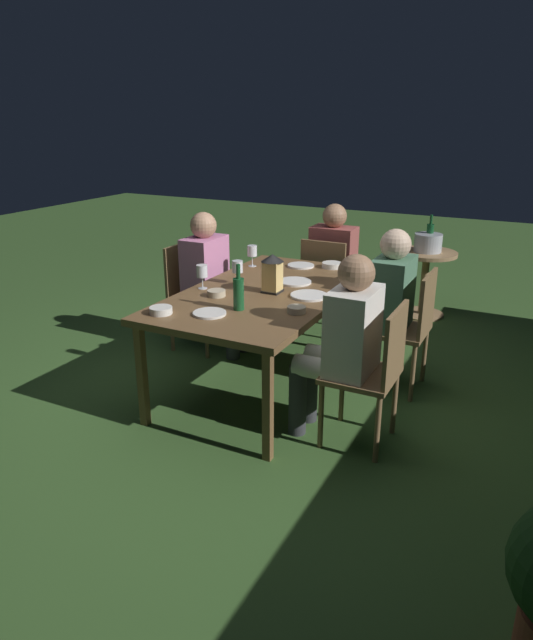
# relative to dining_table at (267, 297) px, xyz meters

# --- Properties ---
(ground_plane) EXTENTS (16.00, 16.00, 0.00)m
(ground_plane) POSITION_rel_dining_table_xyz_m (0.00, 0.00, -0.68)
(ground_plane) COLOR #385B28
(dining_table) EXTENTS (1.83, 1.02, 0.73)m
(dining_table) POSITION_rel_dining_table_xyz_m (0.00, 0.00, 0.00)
(dining_table) COLOR brown
(dining_table) RESTS_ON ground
(chair_side_right_b) EXTENTS (0.42, 0.40, 0.87)m
(chair_side_right_b) POSITION_rel_dining_table_xyz_m (0.41, 0.90, -0.19)
(chair_side_right_b) COLOR brown
(chair_side_right_b) RESTS_ON ground
(person_in_cream) EXTENTS (0.38, 0.47, 1.15)m
(person_in_cream) POSITION_rel_dining_table_xyz_m (0.41, 0.70, -0.04)
(person_in_cream) COLOR white
(person_in_cream) RESTS_ON ground
(chair_side_left_a) EXTENTS (0.42, 0.40, 0.87)m
(chair_side_left_a) POSITION_rel_dining_table_xyz_m (-0.41, -0.90, -0.19)
(chair_side_left_a) COLOR brown
(chair_side_left_a) RESTS_ON ground
(person_in_pink) EXTENTS (0.38, 0.47, 1.15)m
(person_in_pink) POSITION_rel_dining_table_xyz_m (-0.41, -0.70, -0.04)
(person_in_pink) COLOR #C675A3
(person_in_pink) RESTS_ON ground
(chair_head_near) EXTENTS (0.40, 0.42, 0.87)m
(chair_head_near) POSITION_rel_dining_table_xyz_m (-1.16, 0.00, -0.19)
(chair_head_near) COLOR brown
(chair_head_near) RESTS_ON ground
(person_in_rust) EXTENTS (0.48, 0.38, 1.15)m
(person_in_rust) POSITION_rel_dining_table_xyz_m (-1.36, 0.00, -0.04)
(person_in_rust) COLOR #9E4C47
(person_in_rust) RESTS_ON ground
(chair_side_right_a) EXTENTS (0.42, 0.40, 0.87)m
(chair_side_right_a) POSITION_rel_dining_table_xyz_m (-0.41, 0.90, -0.19)
(chair_side_right_a) COLOR brown
(chair_side_right_a) RESTS_ON ground
(person_in_green) EXTENTS (0.38, 0.47, 1.15)m
(person_in_green) POSITION_rel_dining_table_xyz_m (-0.41, 0.70, -0.04)
(person_in_green) COLOR #4C7A5B
(person_in_green) RESTS_ON ground
(lantern_centerpiece) EXTENTS (0.15, 0.15, 0.27)m
(lantern_centerpiece) POSITION_rel_dining_table_xyz_m (0.02, 0.06, 0.20)
(lantern_centerpiece) COLOR black
(lantern_centerpiece) RESTS_ON dining_table
(green_bottle_on_table) EXTENTS (0.07, 0.07, 0.29)m
(green_bottle_on_table) POSITION_rel_dining_table_xyz_m (0.45, 0.03, 0.16)
(green_bottle_on_table) COLOR #195128
(green_bottle_on_table) RESTS_ON dining_table
(wine_glass_a) EXTENTS (0.08, 0.08, 0.17)m
(wine_glass_a) POSITION_rel_dining_table_xyz_m (0.16, -0.42, 0.17)
(wine_glass_a) COLOR silver
(wine_glass_a) RESTS_ON dining_table
(wine_glass_b) EXTENTS (0.08, 0.08, 0.17)m
(wine_glass_b) POSITION_rel_dining_table_xyz_m (-0.05, -0.26, 0.17)
(wine_glass_b) COLOR silver
(wine_glass_b) RESTS_ON dining_table
(wine_glass_c) EXTENTS (0.08, 0.08, 0.17)m
(wine_glass_c) POSITION_rel_dining_table_xyz_m (-0.54, -0.40, 0.17)
(wine_glass_c) COLOR silver
(wine_glass_c) RESTS_ON dining_table
(plate_a) EXTENTS (0.21, 0.21, 0.01)m
(plate_a) POSITION_rel_dining_table_xyz_m (-0.71, -0.05, 0.06)
(plate_a) COLOR white
(plate_a) RESTS_ON dining_table
(plate_b) EXTENTS (0.25, 0.25, 0.01)m
(plate_b) POSITION_rel_dining_table_xyz_m (0.00, 0.32, 0.06)
(plate_b) COLOR white
(plate_b) RESTS_ON dining_table
(plate_c) EXTENTS (0.20, 0.20, 0.01)m
(plate_c) POSITION_rel_dining_table_xyz_m (0.61, -0.08, 0.06)
(plate_c) COLOR white
(plate_c) RESTS_ON dining_table
(plate_d) EXTENTS (0.24, 0.24, 0.01)m
(plate_d) POSITION_rel_dining_table_xyz_m (-0.26, 0.10, 0.06)
(plate_d) COLOR white
(plate_d) RESTS_ON dining_table
(bowl_olives) EXTENTS (0.11, 0.11, 0.04)m
(bowl_olives) POSITION_rel_dining_table_xyz_m (0.34, 0.38, 0.07)
(bowl_olives) COLOR #BCAD8E
(bowl_olives) RESTS_ON dining_table
(bowl_bread) EXTENTS (0.12, 0.12, 0.04)m
(bowl_bread) POSITION_rel_dining_table_xyz_m (0.27, -0.24, 0.07)
(bowl_bread) COLOR #BCAD8E
(bowl_bread) RESTS_ON dining_table
(bowl_salad) EXTENTS (0.16, 0.16, 0.04)m
(bowl_salad) POSITION_rel_dining_table_xyz_m (-0.78, 0.18, 0.07)
(bowl_salad) COLOR silver
(bowl_salad) RESTS_ON dining_table
(bowl_dip) EXTENTS (0.14, 0.14, 0.04)m
(bowl_dip) POSITION_rel_dining_table_xyz_m (0.73, -0.35, 0.07)
(bowl_dip) COLOR silver
(bowl_dip) RESTS_ON dining_table
(side_table) EXTENTS (0.56, 0.56, 0.64)m
(side_table) POSITION_rel_dining_table_xyz_m (-2.08, 0.66, -0.25)
(side_table) COLOR #9E7A51
(side_table) RESTS_ON ground
(ice_bucket) EXTENTS (0.26, 0.26, 0.34)m
(ice_bucket) POSITION_rel_dining_table_xyz_m (-2.08, 0.66, 0.06)
(ice_bucket) COLOR #B2B7BF
(ice_bucket) RESTS_ON side_table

